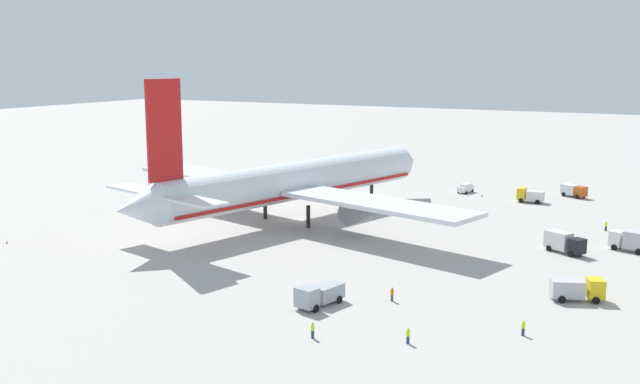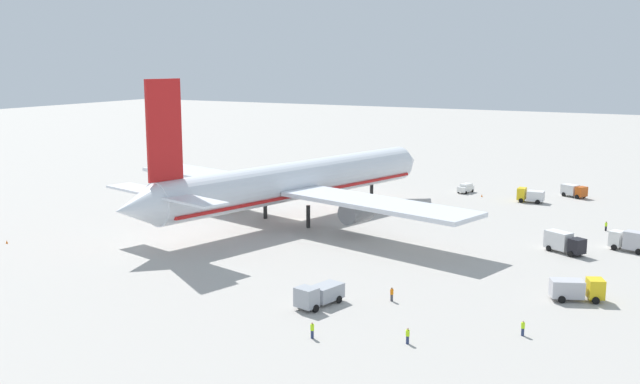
{
  "view_description": "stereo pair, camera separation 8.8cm",
  "coord_description": "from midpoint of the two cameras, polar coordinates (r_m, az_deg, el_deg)",
  "views": [
    {
      "loc": [
        -110.58,
        -63.72,
        28.58
      ],
      "look_at": [
        1.9,
        -3.46,
        5.16
      ],
      "focal_mm": 40.73,
      "sensor_mm": 36.0,
      "label": 1
    },
    {
      "loc": [
        -110.54,
        -63.8,
        28.58
      ],
      "look_at": [
        1.9,
        -3.46,
        5.16
      ],
      "focal_mm": 40.73,
      "sensor_mm": 36.0,
      "label": 2
    }
  ],
  "objects": [
    {
      "name": "baggage_cart_2",
      "position": [
        177.69,
        5.07,
        1.32
      ],
      "size": [
        3.3,
        2.7,
        1.19
      ],
      "color": "#595B60",
      "rests_on": "ground"
    },
    {
      "name": "service_truck_5",
      "position": [
        114.56,
        18.59,
        -3.74
      ],
      "size": [
        4.84,
        6.47,
        3.08
      ],
      "color": "black",
      "rests_on": "ground"
    },
    {
      "name": "traffic_cone_2",
      "position": [
        121.96,
        18.17,
        -3.55
      ],
      "size": [
        0.36,
        0.36,
        0.55
      ],
      "primitive_type": "cone",
      "color": "orange",
      "rests_on": "ground"
    },
    {
      "name": "traffic_cone_1",
      "position": [
        124.45,
        -23.41,
        -3.62
      ],
      "size": [
        0.36,
        0.36,
        0.55
      ],
      "primitive_type": "cone",
      "color": "orange",
      "rests_on": "ground"
    },
    {
      "name": "ground_plane",
      "position": [
        130.79,
        -1.75,
        -2.23
      ],
      "size": [
        600.0,
        600.0,
        0.0
      ],
      "primitive_type": "plane",
      "color": "#ADA8A0"
    },
    {
      "name": "ground_worker_1",
      "position": [
        76.59,
        -0.62,
        -10.8
      ],
      "size": [
        0.56,
        0.56,
        1.75
      ],
      "color": "navy",
      "rests_on": "ground"
    },
    {
      "name": "airliner",
      "position": [
        128.51,
        -2.18,
        0.78
      ],
      "size": [
        71.81,
        74.68,
        25.77
      ],
      "color": "silver",
      "rests_on": "ground"
    },
    {
      "name": "service_truck_1",
      "position": [
        92.92,
        19.52,
        -7.16
      ],
      "size": [
        4.44,
        6.51,
        2.75
      ],
      "color": "yellow",
      "rests_on": "ground"
    },
    {
      "name": "ground_worker_3",
      "position": [
        75.75,
        6.9,
        -11.14
      ],
      "size": [
        0.53,
        0.53,
        1.7
      ],
      "color": "navy",
      "rests_on": "ground"
    },
    {
      "name": "service_truck_0",
      "position": [
        85.98,
        -0.09,
        -8.03
      ],
      "size": [
        6.9,
        3.82,
        2.71
      ],
      "color": "#999EA5",
      "rests_on": "ground"
    },
    {
      "name": "ground_worker_0",
      "position": [
        88.1,
        5.65,
        -7.99
      ],
      "size": [
        0.56,
        0.56,
        1.7
      ],
      "color": "#3F3F47",
      "rests_on": "ground"
    },
    {
      "name": "service_truck_2",
      "position": [
        152.72,
        16.18,
        -0.24
      ],
      "size": [
        2.84,
        5.19,
        2.85
      ],
      "color": "yellow",
      "rests_on": "ground"
    },
    {
      "name": "service_van",
      "position": [
        160.6,
        11.36,
        0.32
      ],
      "size": [
        4.64,
        2.74,
        1.97
      ],
      "color": "white",
      "rests_on": "ground"
    },
    {
      "name": "baggage_cart_0",
      "position": [
        173.32,
        -6.23,
        1.1
      ],
      "size": [
        3.47,
        1.81,
        1.39
      ],
      "color": "gray",
      "rests_on": "ground"
    },
    {
      "name": "service_truck_3",
      "position": [
        161.32,
        19.29,
        0.12
      ],
      "size": [
        4.46,
        5.66,
        2.53
      ],
      "color": "#BF4C14",
      "rests_on": "ground"
    },
    {
      "name": "ground_worker_4",
      "position": [
        80.16,
        15.64,
        -10.25
      ],
      "size": [
        0.54,
        0.54,
        1.67
      ],
      "color": "navy",
      "rests_on": "ground"
    },
    {
      "name": "traffic_cone_0",
      "position": [
        156.5,
        12.57,
        -0.27
      ],
      "size": [
        0.36,
        0.36,
        0.55
      ],
      "primitive_type": "cone",
      "color": "orange",
      "rests_on": "ground"
    },
    {
      "name": "ground_worker_2",
      "position": [
        131.7,
        21.53,
        -2.51
      ],
      "size": [
        0.56,
        0.56,
        1.62
      ],
      "color": "black",
      "rests_on": "ground"
    },
    {
      "name": "service_truck_4",
      "position": [
        118.99,
        23.19,
        -3.51
      ],
      "size": [
        3.51,
        6.02,
        3.14
      ],
      "color": "white",
      "rests_on": "ground"
    }
  ]
}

